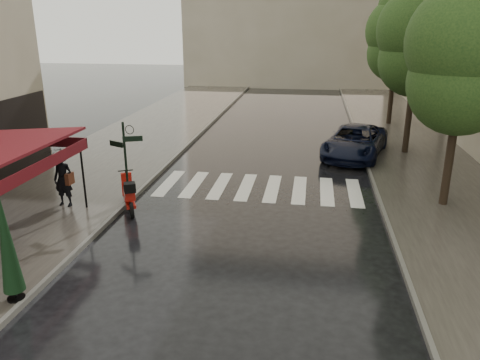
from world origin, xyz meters
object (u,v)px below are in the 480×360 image
(scooter, at_px, (129,195))
(parked_car, at_px, (355,142))
(parasol_front, at_px, (7,242))
(pedestrian_with_umbrella, at_px, (61,158))

(scooter, distance_m, parked_car, 11.61)
(parasol_front, bearing_deg, parked_car, 58.30)
(parked_car, bearing_deg, parasol_front, -106.59)
(parasol_front, bearing_deg, pedestrian_with_umbrella, 107.57)
(pedestrian_with_umbrella, distance_m, scooter, 2.59)
(pedestrian_with_umbrella, relative_size, parked_car, 0.48)
(pedestrian_with_umbrella, height_order, parasol_front, parasol_front)
(pedestrian_with_umbrella, xyz_separation_m, parasol_front, (1.78, -5.63, -0.25))
(pedestrian_with_umbrella, xyz_separation_m, parked_car, (10.43, 8.38, -1.08))
(scooter, xyz_separation_m, parked_car, (8.16, 8.26, 0.15))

